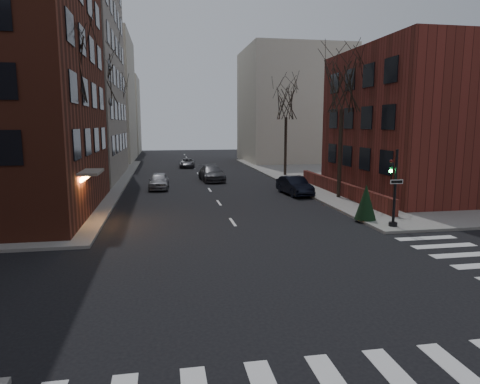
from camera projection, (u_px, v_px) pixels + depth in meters
name	position (u px, v px, depth m)	size (l,w,h in m)	color
ground	(300.00, 316.00, 12.20)	(160.00, 160.00, 0.00)	black
sidewalk_far_right	(470.00, 174.00, 46.39)	(44.00, 44.00, 0.15)	gray
building_left_tan	(16.00, 32.00, 40.09)	(18.00, 18.00, 28.00)	#9F9384
building_right_brick	(431.00, 123.00, 32.67)	(12.00, 14.00, 11.00)	maroon
low_wall_right	(340.00, 188.00, 32.18)	(0.35, 16.00, 1.00)	maroon
building_distant_la	(83.00, 99.00, 61.64)	(14.00, 16.00, 18.00)	beige
building_distant_ra	(293.00, 106.00, 62.15)	(14.00, 14.00, 16.00)	beige
building_distant_lb	(111.00, 115.00, 78.83)	(10.00, 12.00, 14.00)	beige
traffic_signal	(394.00, 193.00, 22.02)	(0.76, 0.44, 4.00)	black
tree_left_a	(65.00, 67.00, 22.94)	(4.18, 4.18, 10.26)	#2D231C
tree_left_b	(97.00, 80.00, 34.54)	(4.40, 4.40, 10.80)	#2D231C
tree_left_c	(116.00, 101.00, 48.29)	(3.96, 3.96, 9.72)	#2D231C
tree_right_a	(342.00, 86.00, 29.96)	(3.96, 3.96, 9.72)	#2D231C
tree_right_b	(286.00, 103.00, 43.64)	(3.74, 3.74, 9.18)	#2D231C
streetlamp_near	(101.00, 140.00, 31.49)	(0.36, 0.36, 6.28)	black
streetlamp_far	(125.00, 134.00, 50.93)	(0.36, 0.36, 6.28)	black
parked_sedan	(295.00, 186.00, 32.96)	(1.50, 4.31, 1.42)	black
car_lane_silver	(159.00, 181.00, 35.99)	(1.61, 3.99, 1.36)	#95959A
car_lane_gray	(212.00, 173.00, 41.06)	(2.04, 5.02, 1.46)	#3D3E42
car_lane_far	(187.00, 163.00, 53.88)	(1.86, 4.04, 1.12)	#47474C
sandwich_board	(379.00, 201.00, 27.17)	(0.39, 0.55, 0.88)	silver
evergreen_shrub	(366.00, 202.00, 23.73)	(1.18, 1.18, 1.97)	black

